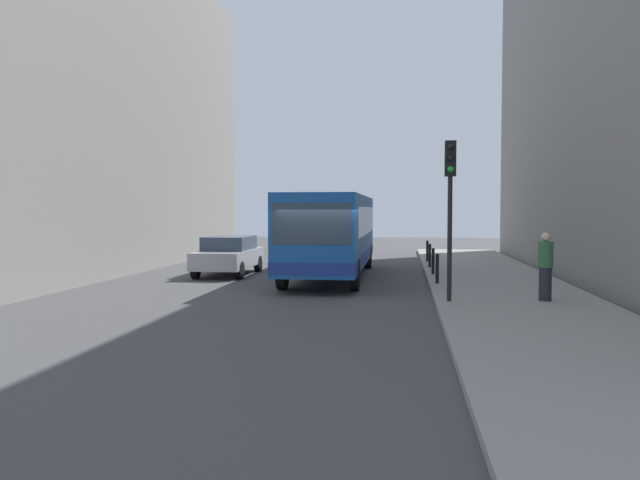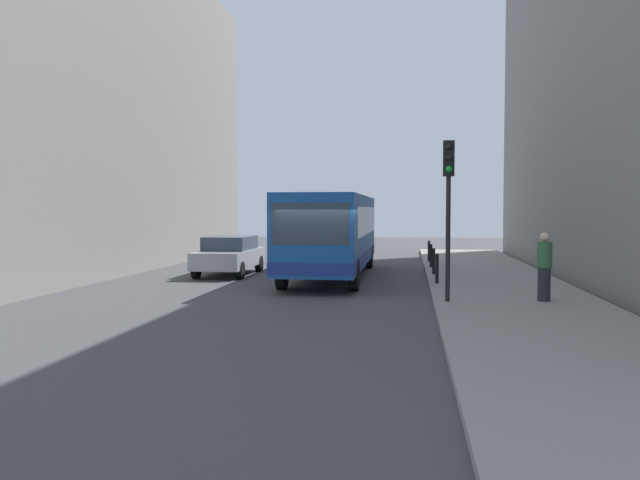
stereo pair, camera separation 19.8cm
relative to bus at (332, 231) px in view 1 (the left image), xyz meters
name	(u,v)px [view 1 (the left image)]	position (x,y,z in m)	size (l,w,h in m)	color
ground_plane	(323,293)	(0.24, -4.75, -1.73)	(80.00, 80.00, 0.00)	#424244
sidewalk	(509,294)	(5.64, -4.75, -1.65)	(4.40, 40.00, 0.15)	gray
building_left	(34,89)	(-11.26, -0.75, 5.34)	(7.00, 32.00, 14.13)	gray
bus	(332,231)	(0.00, 0.00, 0.00)	(2.56, 11.02, 3.00)	#19519E
car_beside_bus	(229,254)	(-4.03, 0.32, -0.94)	(1.87, 4.40, 1.48)	#A5A8AD
traffic_light	(450,190)	(3.79, -7.01, 1.28)	(0.28, 0.33, 4.10)	black
bollard_near	(437,269)	(3.69, -2.95, -1.10)	(0.11, 0.11, 0.95)	black
bollard_mid	(433,261)	(3.69, 0.01, -1.10)	(0.11, 0.11, 0.95)	black
bollard_far	(430,256)	(3.69, 2.96, -1.10)	(0.11, 0.11, 0.95)	black
bollard_farthest	(427,251)	(3.69, 5.92, -1.10)	(0.11, 0.11, 0.95)	black
pedestrian_near_signal	(545,267)	(6.26, -6.60, -0.69)	(0.38, 0.38, 1.76)	#26262D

